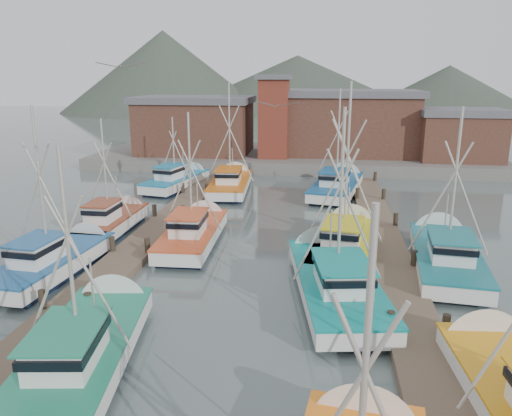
# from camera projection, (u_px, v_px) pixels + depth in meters

# --- Properties ---
(ground) EXTENTS (260.00, 260.00, 0.00)m
(ground) POSITION_uv_depth(u_px,v_px,m) (242.00, 307.00, 21.61)
(ground) COLOR #4C5B59
(ground) RESTS_ON ground
(dock_left) EXTENTS (2.30, 46.00, 1.50)m
(dock_left) POSITION_uv_depth(u_px,v_px,m) (124.00, 261.00, 26.34)
(dock_left) COLOR brown
(dock_left) RESTS_ON ground
(dock_right) EXTENTS (2.30, 46.00, 1.50)m
(dock_right) POSITION_uv_depth(u_px,v_px,m) (395.00, 275.00, 24.51)
(dock_right) COLOR brown
(dock_right) RESTS_ON ground
(quay) EXTENTS (44.00, 16.00, 1.20)m
(quay) POSITION_uv_depth(u_px,v_px,m) (294.00, 157.00, 56.86)
(quay) COLOR slate
(quay) RESTS_ON ground
(shed_left) EXTENTS (12.72, 8.48, 6.20)m
(shed_left) POSITION_uv_depth(u_px,v_px,m) (195.00, 125.00, 55.41)
(shed_left) COLOR brown
(shed_left) RESTS_ON quay
(shed_center) EXTENTS (14.84, 9.54, 6.90)m
(shed_center) POSITION_uv_depth(u_px,v_px,m) (349.00, 122.00, 55.01)
(shed_center) COLOR brown
(shed_center) RESTS_ON quay
(shed_right) EXTENTS (8.48, 6.36, 5.20)m
(shed_right) POSITION_uv_depth(u_px,v_px,m) (460.00, 134.00, 50.93)
(shed_right) COLOR brown
(shed_right) RESTS_ON quay
(lookout_tower) EXTENTS (3.60, 3.60, 8.50)m
(lookout_tower) POSITION_uv_depth(u_px,v_px,m) (274.00, 116.00, 52.01)
(lookout_tower) COLOR maroon
(lookout_tower) RESTS_ON quay
(distant_hills) EXTENTS (175.00, 140.00, 42.00)m
(distant_hills) POSITION_uv_depth(u_px,v_px,m) (268.00, 110.00, 140.57)
(distant_hills) COLOR #3F4A3E
(distant_hills) RESTS_ON ground
(boat_4) EXTENTS (4.28, 9.91, 8.59)m
(boat_4) POSITION_uv_depth(u_px,v_px,m) (87.00, 347.00, 17.17)
(boat_4) COLOR black
(boat_4) RESTS_ON ground
(boat_5) EXTENTS (4.87, 10.81, 9.48)m
(boat_5) POSITION_uv_depth(u_px,v_px,m) (334.00, 279.00, 22.84)
(boat_5) COLOR black
(boat_5) RESTS_ON ground
(boat_6) EXTENTS (3.71, 8.79, 9.11)m
(boat_6) POSITION_uv_depth(u_px,v_px,m) (57.00, 259.00, 25.25)
(boat_6) COLOR black
(boat_6) RESTS_ON ground
(boat_8) EXTENTS (3.45, 9.02, 8.51)m
(boat_8) POSITION_uv_depth(u_px,v_px,m) (195.00, 232.00, 29.67)
(boat_8) COLOR black
(boat_8) RESTS_ON ground
(boat_9) EXTENTS (4.40, 10.07, 10.31)m
(boat_9) POSITION_uv_depth(u_px,v_px,m) (345.00, 241.00, 28.06)
(boat_9) COLOR black
(boat_9) RESTS_ON ground
(boat_10) EXTENTS (3.20, 7.99, 7.81)m
(boat_10) POSITION_uv_depth(u_px,v_px,m) (113.00, 221.00, 31.88)
(boat_10) COLOR black
(boat_10) RESTS_ON ground
(boat_11) EXTENTS (4.10, 10.11, 9.21)m
(boat_11) POSITION_uv_depth(u_px,v_px,m) (445.00, 254.00, 26.03)
(boat_11) COLOR black
(boat_11) RESTS_ON ground
(boat_12) EXTENTS (4.01, 9.78, 9.97)m
(boat_12) POSITION_uv_depth(u_px,v_px,m) (231.00, 183.00, 43.00)
(boat_12) COLOR black
(boat_12) RESTS_ON ground
(boat_13) EXTENTS (5.02, 10.72, 9.66)m
(boat_13) POSITION_uv_depth(u_px,v_px,m) (338.00, 185.00, 42.17)
(boat_13) COLOR black
(boat_13) RESTS_ON ground
(boat_14) EXTENTS (4.39, 9.10, 6.98)m
(boat_14) POSITION_uv_depth(u_px,v_px,m) (179.00, 180.00, 44.16)
(boat_14) COLOR black
(boat_14) RESTS_ON ground
(gull_near) EXTENTS (1.55, 0.65, 0.24)m
(gull_near) POSITION_uv_depth(u_px,v_px,m) (120.00, 66.00, 15.50)
(gull_near) COLOR gray
(gull_near) RESTS_ON ground
(gull_far) EXTENTS (1.55, 0.66, 0.24)m
(gull_far) POSITION_uv_depth(u_px,v_px,m) (278.00, 105.00, 18.74)
(gull_far) COLOR gray
(gull_far) RESTS_ON ground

